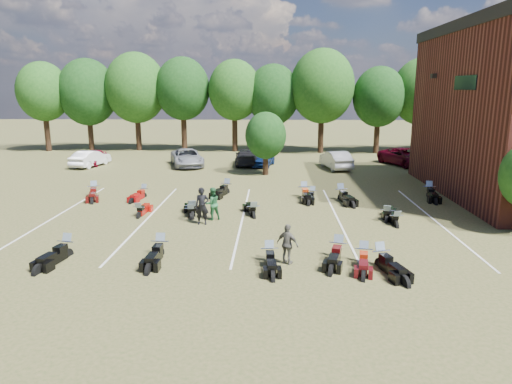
{
  "coord_description": "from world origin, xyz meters",
  "views": [
    {
      "loc": [
        -1.43,
        -20.07,
        6.69
      ],
      "look_at": [
        -2.33,
        4.0,
        1.2
      ],
      "focal_mm": 32.0,
      "sensor_mm": 36.0,
      "label": 1
    }
  ],
  "objects_px": {
    "person_green": "(212,204)",
    "person_grey": "(288,244)",
    "car_0": "(93,157)",
    "motorcycle_7": "(139,217)",
    "car_4": "(264,159)",
    "motorcycle_3": "(269,263)",
    "motorcycle_14": "(95,197)",
    "motorcycle_0": "(67,257)",
    "person_black": "(202,206)"
  },
  "relations": [
    {
      "from": "motorcycle_7",
      "to": "motorcycle_14",
      "type": "distance_m",
      "value": 6.24
    },
    {
      "from": "motorcycle_0",
      "to": "car_0",
      "type": "bearing_deg",
      "value": 119.16
    },
    {
      "from": "person_black",
      "to": "motorcycle_3",
      "type": "distance_m",
      "value": 6.21
    },
    {
      "from": "car_4",
      "to": "person_black",
      "type": "bearing_deg",
      "value": -87.41
    },
    {
      "from": "car_4",
      "to": "motorcycle_0",
      "type": "relative_size",
      "value": 1.56
    },
    {
      "from": "person_green",
      "to": "person_grey",
      "type": "distance_m",
      "value": 7.08
    },
    {
      "from": "person_black",
      "to": "person_grey",
      "type": "distance_m",
      "value": 6.61
    },
    {
      "from": "person_grey",
      "to": "motorcycle_0",
      "type": "height_order",
      "value": "person_grey"
    },
    {
      "from": "motorcycle_0",
      "to": "motorcycle_14",
      "type": "bearing_deg",
      "value": 115.96
    },
    {
      "from": "motorcycle_14",
      "to": "person_green",
      "type": "bearing_deg",
      "value": -47.93
    },
    {
      "from": "person_black",
      "to": "person_green",
      "type": "relative_size",
      "value": 1.1
    },
    {
      "from": "person_grey",
      "to": "motorcycle_3",
      "type": "distance_m",
      "value": 1.07
    },
    {
      "from": "motorcycle_0",
      "to": "motorcycle_14",
      "type": "relative_size",
      "value": 0.97
    },
    {
      "from": "person_green",
      "to": "motorcycle_7",
      "type": "relative_size",
      "value": 0.83
    },
    {
      "from": "motorcycle_3",
      "to": "motorcycle_7",
      "type": "bearing_deg",
      "value": 133.53
    },
    {
      "from": "car_4",
      "to": "car_0",
      "type": "bearing_deg",
      "value": -169.61
    },
    {
      "from": "motorcycle_0",
      "to": "car_4",
      "type": "bearing_deg",
      "value": 81.82
    },
    {
      "from": "person_black",
      "to": "motorcycle_14",
      "type": "distance_m",
      "value": 9.67
    },
    {
      "from": "car_4",
      "to": "motorcycle_3",
      "type": "relative_size",
      "value": 1.69
    },
    {
      "from": "person_grey",
      "to": "person_green",
      "type": "bearing_deg",
      "value": -25.16
    },
    {
      "from": "motorcycle_7",
      "to": "motorcycle_14",
      "type": "xyz_separation_m",
      "value": [
        -4.2,
        4.62,
        0.0
      ]
    },
    {
      "from": "car_0",
      "to": "motorcycle_3",
      "type": "height_order",
      "value": "car_0"
    },
    {
      "from": "person_green",
      "to": "motorcycle_3",
      "type": "bearing_deg",
      "value": 87.86
    },
    {
      "from": "person_black",
      "to": "motorcycle_0",
      "type": "bearing_deg",
      "value": -138.16
    },
    {
      "from": "car_0",
      "to": "motorcycle_3",
      "type": "xyz_separation_m",
      "value": [
        15.98,
        -23.06,
        -0.67
      ]
    },
    {
      "from": "motorcycle_3",
      "to": "person_green",
      "type": "bearing_deg",
      "value": 112.09
    },
    {
      "from": "car_0",
      "to": "person_grey",
      "type": "xyz_separation_m",
      "value": [
        16.68,
        -23.12,
        0.14
      ]
    },
    {
      "from": "car_4",
      "to": "person_green",
      "type": "bearing_deg",
      "value": -86.52
    },
    {
      "from": "car_4",
      "to": "person_black",
      "type": "distance_m",
      "value": 17.93
    },
    {
      "from": "person_green",
      "to": "person_grey",
      "type": "height_order",
      "value": "person_green"
    },
    {
      "from": "car_0",
      "to": "person_black",
      "type": "relative_size",
      "value": 2.08
    },
    {
      "from": "car_0",
      "to": "motorcycle_7",
      "type": "relative_size",
      "value": 1.9
    },
    {
      "from": "motorcycle_14",
      "to": "motorcycle_0",
      "type": "bearing_deg",
      "value": -91.46
    },
    {
      "from": "motorcycle_0",
      "to": "person_black",
      "type": "bearing_deg",
      "value": 54.93
    },
    {
      "from": "car_0",
      "to": "person_green",
      "type": "height_order",
      "value": "person_green"
    },
    {
      "from": "car_0",
      "to": "car_4",
      "type": "xyz_separation_m",
      "value": [
        15.27,
        -0.23,
        -0.03
      ]
    },
    {
      "from": "person_grey",
      "to": "motorcycle_14",
      "type": "bearing_deg",
      "value": -9.41
    },
    {
      "from": "motorcycle_7",
      "to": "motorcycle_3",
      "type": "bearing_deg",
      "value": 141.12
    },
    {
      "from": "person_green",
      "to": "person_black",
      "type": "bearing_deg",
      "value": 36.18
    },
    {
      "from": "motorcycle_14",
      "to": "car_0",
      "type": "bearing_deg",
      "value": 94.39
    },
    {
      "from": "person_grey",
      "to": "motorcycle_0",
      "type": "distance_m",
      "value": 8.98
    },
    {
      "from": "car_4",
      "to": "person_grey",
      "type": "relative_size",
      "value": 2.34
    },
    {
      "from": "person_green",
      "to": "motorcycle_14",
      "type": "bearing_deg",
      "value": -59.84
    },
    {
      "from": "person_black",
      "to": "car_0",
      "type": "bearing_deg",
      "value": 122.2
    },
    {
      "from": "car_0",
      "to": "motorcycle_0",
      "type": "xyz_separation_m",
      "value": [
        7.75,
        -22.71,
        -0.67
      ]
    },
    {
      "from": "car_0",
      "to": "motorcycle_0",
      "type": "distance_m",
      "value": 24.0
    },
    {
      "from": "car_0",
      "to": "motorcycle_7",
      "type": "height_order",
      "value": "car_0"
    },
    {
      "from": "person_green",
      "to": "motorcycle_7",
      "type": "bearing_deg",
      "value": -32.49
    },
    {
      "from": "person_grey",
      "to": "motorcycle_0",
      "type": "xyz_separation_m",
      "value": [
        -8.93,
        0.41,
        -0.8
      ]
    },
    {
      "from": "motorcycle_0",
      "to": "motorcycle_3",
      "type": "xyz_separation_m",
      "value": [
        8.23,
        -0.35,
        0.0
      ]
    }
  ]
}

